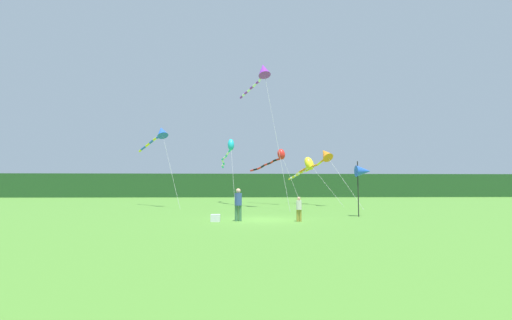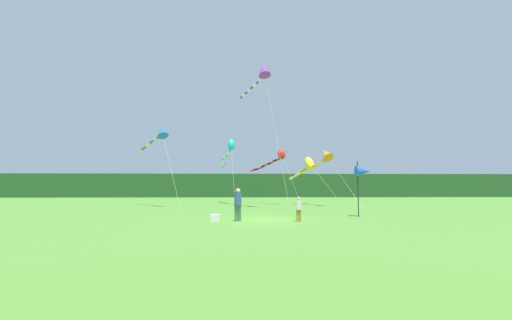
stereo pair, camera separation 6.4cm
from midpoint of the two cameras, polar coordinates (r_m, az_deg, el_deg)
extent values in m
plane|color=#4C842D|center=(19.08, 0.69, -9.80)|extent=(120.00, 120.00, 0.00)
cube|color=#234C23|center=(63.98, -1.53, -4.22)|extent=(108.00, 3.26, 4.24)
cylinder|color=#3F724C|center=(18.32, -3.34, -8.73)|extent=(0.17, 0.17, 0.81)
cylinder|color=#3F724C|center=(18.32, -2.75, -8.73)|extent=(0.17, 0.17, 0.81)
cylinder|color=#334C8C|center=(18.28, -3.04, -6.45)|extent=(0.37, 0.37, 0.64)
sphere|color=tan|center=(18.27, -3.03, -5.07)|extent=(0.24, 0.24, 0.24)
cylinder|color=olive|center=(18.20, 6.76, -9.07)|extent=(0.13, 0.13, 0.61)
cylinder|color=olive|center=(18.22, 7.20, -9.06)|extent=(0.13, 0.13, 0.61)
cylinder|color=silver|center=(18.17, 6.96, -7.36)|extent=(0.28, 0.28, 0.48)
sphere|color=tan|center=(18.16, 6.95, -6.32)|extent=(0.18, 0.18, 0.18)
cube|color=silver|center=(18.17, -6.78, -9.45)|extent=(0.48, 0.44, 0.37)
cylinder|color=black|center=(21.88, 16.34, -4.57)|extent=(0.06, 0.06, 3.34)
cone|color=blue|center=(22.02, 17.14, -1.77)|extent=(0.90, 0.70, 0.70)
cylinder|color=#B2B2B2|center=(27.45, 3.19, 4.24)|extent=(1.63, 4.28, 11.88)
cone|color=purple|center=(30.89, 1.21, 14.59)|extent=(1.48, 1.67, 1.43)
cylinder|color=purple|center=(30.93, 0.94, 13.57)|extent=(0.45, 0.58, 0.31)
cylinder|color=white|center=(31.33, 0.56, 13.08)|extent=(0.30, 0.59, 0.33)
cylinder|color=purple|center=(31.76, 0.23, 12.67)|extent=(0.40, 0.57, 0.25)
cylinder|color=white|center=(32.15, -0.26, 12.25)|extent=(0.48, 0.59, 0.35)
cylinder|color=purple|center=(32.53, -0.76, 11.83)|extent=(0.43, 0.57, 0.28)
cylinder|color=white|center=(32.92, -1.21, 11.42)|extent=(0.44, 0.60, 0.34)
cylinder|color=purple|center=(33.32, -1.66, 11.02)|extent=(0.45, 0.57, 0.27)
cylinder|color=white|center=(33.73, -2.08, 10.68)|extent=(0.41, 0.58, 0.28)
cylinder|color=purple|center=(34.16, -2.44, 10.34)|extent=(0.39, 0.58, 0.28)
cylinder|color=#B2B2B2|center=(34.02, 5.73, -3.15)|extent=(1.62, 2.59, 5.14)
ellipsoid|color=red|center=(35.34, 4.12, 0.96)|extent=(1.22, 1.33, 1.31)
cylinder|color=red|center=(35.54, 3.79, 0.15)|extent=(0.53, 0.66, 0.26)
cylinder|color=black|center=(36.03, 3.16, -0.04)|extent=(0.51, 0.68, 0.29)
cylinder|color=red|center=(36.57, 2.64, -0.30)|extent=(0.43, 0.71, 0.35)
cylinder|color=black|center=(37.11, 2.16, -0.56)|extent=(0.49, 0.68, 0.28)
cylinder|color=red|center=(37.65, 1.65, -0.74)|extent=(0.47, 0.68, 0.27)
cylinder|color=black|center=(38.18, 1.13, -1.00)|extent=(0.54, 0.70, 0.39)
cylinder|color=red|center=(38.67, 0.54, -1.32)|extent=(0.58, 0.67, 0.36)
cylinder|color=black|center=(39.15, -0.08, -1.55)|extent=(0.58, 0.64, 0.28)
cylinder|color=red|center=(39.65, -0.65, -1.70)|extent=(0.52, 0.67, 0.28)
cylinder|color=#B2B2B2|center=(34.91, 11.27, -3.83)|extent=(2.34, 4.28, 4.28)
ellipsoid|color=yellow|center=(36.82, 8.68, -0.57)|extent=(1.53, 1.74, 1.74)
cylinder|color=yellow|center=(36.91, 8.44, -1.65)|extent=(0.46, 0.50, 0.33)
cylinder|color=white|center=(37.17, 7.95, -1.84)|extent=(0.43, 0.48, 0.27)
cylinder|color=yellow|center=(37.45, 7.48, -2.01)|extent=(0.45, 0.49, 0.31)
cylinder|color=white|center=(37.76, 7.08, -2.22)|extent=(0.35, 0.51, 0.31)
cylinder|color=yellow|center=(38.12, 6.80, -2.40)|extent=(0.31, 0.50, 0.30)
cylinder|color=white|center=(38.49, 6.52, -2.56)|extent=(0.35, 0.50, 0.28)
cylinder|color=yellow|center=(38.84, 6.19, -2.75)|extent=(0.39, 0.52, 0.33)
cylinder|color=white|center=(39.18, 5.85, -2.92)|extent=(0.37, 0.49, 0.27)
cylinder|color=yellow|center=(39.54, 5.55, -3.08)|extent=(0.35, 0.51, 0.32)
cylinder|color=#B2B2B2|center=(34.50, -3.88, -2.25)|extent=(0.56, 4.02, 6.26)
ellipsoid|color=#1EB7CC|center=(36.75, -4.19, 2.50)|extent=(0.85, 1.36, 1.52)
cylinder|color=#1EB7CC|center=(37.05, -4.35, 1.54)|extent=(0.43, 0.81, 0.33)
cylinder|color=white|center=(37.75, -4.68, 1.15)|extent=(0.46, 0.84, 0.43)
cylinder|color=#1EB7CC|center=(38.47, -4.93, 0.73)|extent=(0.35, 0.83, 0.38)
cylinder|color=white|center=(39.18, -5.20, 0.44)|extent=(0.47, 0.80, 0.28)
cylinder|color=#1EB7CC|center=(39.90, -5.50, 0.19)|extent=(0.41, 0.82, 0.34)
cylinder|color=white|center=(40.63, -5.55, -0.15)|extent=(0.26, 0.82, 0.41)
cylinder|color=#1EB7CC|center=(41.36, -5.39, -0.52)|extent=(0.29, 0.83, 0.40)
cylinder|color=white|center=(42.08, -5.47, -0.80)|extent=(0.47, 0.80, 0.30)
cylinder|color=#1EB7CC|center=(42.80, -5.56, -1.07)|extent=(0.27, 0.82, 0.39)
cylinder|color=#B2B2B2|center=(30.40, -13.93, -1.30)|extent=(2.36, 3.28, 6.81)
cone|color=blue|center=(32.59, -15.27, 4.53)|extent=(1.58, 1.66, 1.31)
cylinder|color=blue|center=(32.89, -15.67, 3.69)|extent=(0.77, 0.79, 0.31)
cylinder|color=yellow|center=(33.67, -16.29, 3.35)|extent=(0.64, 0.87, 0.29)
cylinder|color=blue|center=(34.46, -16.81, 2.93)|extent=(0.71, 0.85, 0.40)
cylinder|color=yellow|center=(35.23, -17.38, 2.43)|extent=(0.72, 0.85, 0.41)
cylinder|color=blue|center=(35.99, -18.00, 1.92)|extent=(0.80, 0.80, 0.45)
cylinder|color=yellow|center=(36.77, -18.48, 1.51)|extent=(0.59, 0.89, 0.31)
cylinder|color=#B2B2B2|center=(31.27, 14.04, -3.10)|extent=(1.86, 4.80, 4.94)
cone|color=orange|center=(33.48, 11.29, 0.98)|extent=(1.53, 1.82, 1.55)
cylinder|color=orange|center=(33.90, 10.99, -0.01)|extent=(0.35, 1.05, 0.37)
cylinder|color=yellow|center=(34.81, 10.38, -0.48)|extent=(0.35, 1.07, 0.43)
cylinder|color=orange|center=(35.68, 9.64, -0.89)|extent=(0.56, 1.03, 0.34)
cylinder|color=yellow|center=(36.46, 8.68, -1.21)|extent=(0.68, 1.00, 0.35)
cylinder|color=orange|center=(37.22, 7.69, -1.64)|extent=(0.68, 1.03, 0.49)
cylinder|color=yellow|center=(38.07, 6.96, -2.14)|extent=(0.39, 1.07, 0.46)
camera|label=1|loc=(0.03, -90.07, 0.01)|focal=24.34mm
camera|label=2|loc=(0.03, 89.93, -0.01)|focal=24.34mm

